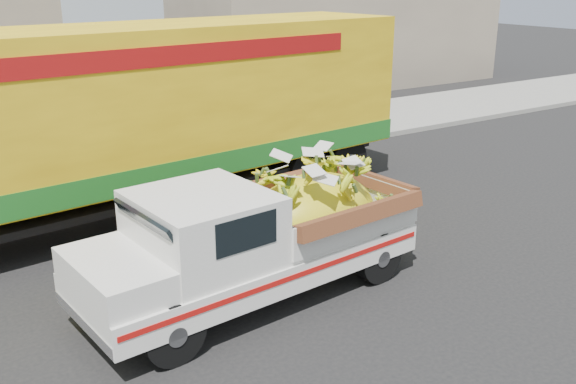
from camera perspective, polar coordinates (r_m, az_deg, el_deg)
ground at (r=9.95m, az=-5.75°, el=-9.51°), size 100.00×100.00×0.00m
curb at (r=15.55m, az=-16.94°, el=0.66°), size 60.00×0.25×0.15m
sidewalk at (r=17.51m, az=-18.96°, el=2.43°), size 60.00×4.00×0.14m
building_right at (r=29.47m, az=4.56°, el=15.46°), size 14.00×6.00×6.00m
pickup_truck at (r=9.80m, az=-1.33°, el=-3.46°), size 5.42×2.41×1.85m
semi_trailer at (r=12.87m, az=-13.19°, el=6.75°), size 12.04×3.69×3.80m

